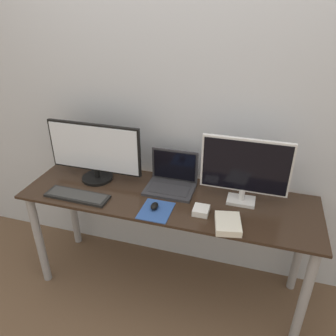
# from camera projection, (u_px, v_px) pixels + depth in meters

# --- Properties ---
(ground_plane) EXTENTS (12.00, 12.00, 0.00)m
(ground_plane) POSITION_uv_depth(u_px,v_px,m) (156.00, 313.00, 2.20)
(ground_plane) COLOR brown
(wall_back) EXTENTS (7.00, 0.05, 2.50)m
(wall_back) POSITION_uv_depth(u_px,v_px,m) (183.00, 106.00, 2.13)
(wall_back) COLOR silver
(wall_back) RESTS_ON ground_plane
(desk) EXTENTS (1.86, 0.56, 0.76)m
(desk) POSITION_uv_depth(u_px,v_px,m) (167.00, 214.00, 2.14)
(desk) COLOR #332319
(desk) RESTS_ON ground_plane
(monitor_left) EXTENTS (0.65, 0.21, 0.40)m
(monitor_left) POSITION_uv_depth(u_px,v_px,m) (95.00, 152.00, 2.17)
(monitor_left) COLOR black
(monitor_left) RESTS_ON desk
(monitor_right) EXTENTS (0.52, 0.12, 0.42)m
(monitor_right) POSITION_uv_depth(u_px,v_px,m) (245.00, 169.00, 1.91)
(monitor_right) COLOR silver
(monitor_right) RESTS_ON desk
(laptop) EXTENTS (0.31, 0.24, 0.24)m
(laptop) POSITION_uv_depth(u_px,v_px,m) (172.00, 179.00, 2.15)
(laptop) COLOR #333338
(laptop) RESTS_ON desk
(keyboard) EXTENTS (0.42, 0.13, 0.02)m
(keyboard) POSITION_uv_depth(u_px,v_px,m) (77.00, 196.00, 2.06)
(keyboard) COLOR black
(keyboard) RESTS_ON desk
(mousepad) EXTENTS (0.18, 0.22, 0.00)m
(mousepad) POSITION_uv_depth(u_px,v_px,m) (156.00, 211.00, 1.93)
(mousepad) COLOR #2D519E
(mousepad) RESTS_ON desk
(mouse) EXTENTS (0.04, 0.07, 0.04)m
(mouse) POSITION_uv_depth(u_px,v_px,m) (154.00, 206.00, 1.94)
(mouse) COLOR black
(mouse) RESTS_ON mousepad
(book) EXTENTS (0.17, 0.21, 0.04)m
(book) POSITION_uv_depth(u_px,v_px,m) (228.00, 224.00, 1.80)
(book) COLOR silver
(book) RESTS_ON desk
(power_brick) EXTENTS (0.09, 0.10, 0.04)m
(power_brick) POSITION_uv_depth(u_px,v_px,m) (201.00, 210.00, 1.91)
(power_brick) COLOR white
(power_brick) RESTS_ON desk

